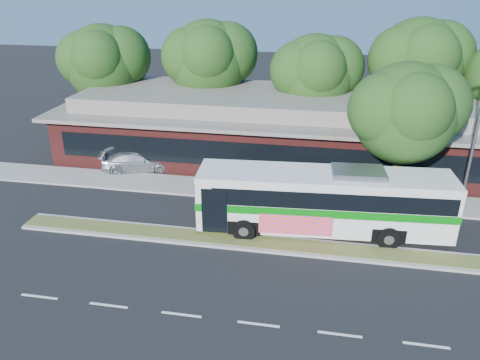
{
  "coord_description": "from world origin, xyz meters",
  "views": [
    {
      "loc": [
        1.81,
        -18.69,
        12.08
      ],
      "look_at": [
        -2.27,
        3.54,
        2.0
      ],
      "focal_mm": 35.0,
      "sensor_mm": 36.0,
      "label": 1
    }
  ],
  "objects_px": {
    "lamp_post": "(477,126)",
    "sedan": "(137,161)",
    "transit_bus": "(325,197)",
    "sidewalk_tree": "(413,111)"
  },
  "relations": [
    {
      "from": "transit_bus",
      "to": "sidewalk_tree",
      "type": "height_order",
      "value": "sidewalk_tree"
    },
    {
      "from": "transit_bus",
      "to": "sidewalk_tree",
      "type": "bearing_deg",
      "value": 38.73
    },
    {
      "from": "lamp_post",
      "to": "sidewalk_tree",
      "type": "bearing_deg",
      "value": 174.89
    },
    {
      "from": "lamp_post",
      "to": "sedan",
      "type": "xyz_separation_m",
      "value": [
        -19.61,
        2.33,
        -4.22
      ]
    },
    {
      "from": "transit_bus",
      "to": "sedan",
      "type": "relative_size",
      "value": 2.67
    },
    {
      "from": "transit_bus",
      "to": "sedan",
      "type": "distance_m",
      "value": 13.64
    },
    {
      "from": "sedan",
      "to": "sidewalk_tree",
      "type": "height_order",
      "value": "sidewalk_tree"
    },
    {
      "from": "transit_bus",
      "to": "sidewalk_tree",
      "type": "distance_m",
      "value": 6.72
    },
    {
      "from": "lamp_post",
      "to": "sedan",
      "type": "bearing_deg",
      "value": 173.23
    },
    {
      "from": "sedan",
      "to": "sidewalk_tree",
      "type": "distance_m",
      "value": 17.23
    }
  ]
}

